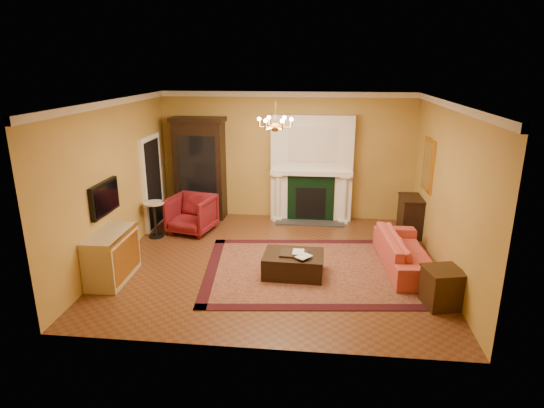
# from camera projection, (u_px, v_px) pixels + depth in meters

# --- Properties ---
(floor) EXTENTS (6.00, 5.50, 0.02)m
(floor) POSITION_uv_depth(u_px,v_px,m) (275.00, 263.00, 8.63)
(floor) COLOR brown
(floor) RESTS_ON ground
(ceiling) EXTENTS (6.00, 5.50, 0.02)m
(ceiling) POSITION_uv_depth(u_px,v_px,m) (275.00, 100.00, 7.74)
(ceiling) COLOR white
(ceiling) RESTS_ON wall_back
(wall_back) EXTENTS (6.00, 0.02, 3.00)m
(wall_back) POSITION_uv_depth(u_px,v_px,m) (287.00, 156.00, 10.80)
(wall_back) COLOR gold
(wall_back) RESTS_ON floor
(wall_front) EXTENTS (6.00, 0.02, 3.00)m
(wall_front) POSITION_uv_depth(u_px,v_px,m) (252.00, 243.00, 5.56)
(wall_front) COLOR gold
(wall_front) RESTS_ON floor
(wall_left) EXTENTS (0.02, 5.50, 3.00)m
(wall_left) POSITION_uv_depth(u_px,v_px,m) (115.00, 181.00, 8.49)
(wall_left) COLOR gold
(wall_left) RESTS_ON floor
(wall_right) EXTENTS (0.02, 5.50, 3.00)m
(wall_right) POSITION_uv_depth(u_px,v_px,m) (448.00, 191.00, 7.87)
(wall_right) COLOR gold
(wall_right) RESTS_ON floor
(fireplace) EXTENTS (1.90, 0.70, 2.50)m
(fireplace) POSITION_uv_depth(u_px,v_px,m) (312.00, 171.00, 10.65)
(fireplace) COLOR white
(fireplace) RESTS_ON wall_back
(crown_molding) EXTENTS (6.00, 5.50, 0.12)m
(crown_molding) POSITION_uv_depth(u_px,v_px,m) (280.00, 100.00, 8.67)
(crown_molding) COLOR silver
(crown_molding) RESTS_ON ceiling
(doorway) EXTENTS (0.08, 1.05, 2.10)m
(doorway) POSITION_uv_depth(u_px,v_px,m) (152.00, 182.00, 10.23)
(doorway) COLOR white
(doorway) RESTS_ON wall_left
(tv_panel) EXTENTS (0.09, 0.95, 0.58)m
(tv_panel) POSITION_uv_depth(u_px,v_px,m) (105.00, 198.00, 7.96)
(tv_panel) COLOR black
(tv_panel) RESTS_ON wall_left
(gilt_mirror) EXTENTS (0.06, 0.76, 1.05)m
(gilt_mirror) POSITION_uv_depth(u_px,v_px,m) (428.00, 165.00, 9.16)
(gilt_mirror) COLOR gold
(gilt_mirror) RESTS_ON wall_right
(chandelier) EXTENTS (0.63, 0.55, 0.53)m
(chandelier) POSITION_uv_depth(u_px,v_px,m) (275.00, 124.00, 7.85)
(chandelier) COLOR gold
(chandelier) RESTS_ON ceiling
(oriental_rug) EXTENTS (4.14, 3.28, 0.02)m
(oriental_rug) POSITION_uv_depth(u_px,v_px,m) (312.00, 270.00, 8.29)
(oriental_rug) COLOR #4D1310
(oriental_rug) RESTS_ON floor
(china_cabinet) EXTENTS (1.17, 0.55, 2.32)m
(china_cabinet) POSITION_uv_depth(u_px,v_px,m) (200.00, 171.00, 10.86)
(china_cabinet) COLOR black
(china_cabinet) RESTS_ON floor
(wingback_armchair) EXTENTS (1.07, 1.03, 0.92)m
(wingback_armchair) POSITION_uv_depth(u_px,v_px,m) (191.00, 212.00, 10.04)
(wingback_armchair) COLOR maroon
(wingback_armchair) RESTS_ON floor
(pedestal_table) EXTENTS (0.44, 0.44, 0.79)m
(pedestal_table) POSITION_uv_depth(u_px,v_px,m) (155.00, 217.00, 9.75)
(pedestal_table) COLOR black
(pedestal_table) RESTS_ON floor
(commode) EXTENTS (0.57, 1.16, 0.86)m
(commode) POSITION_uv_depth(u_px,v_px,m) (112.00, 256.00, 7.83)
(commode) COLOR #BFB28B
(commode) RESTS_ON floor
(coral_sofa) EXTENTS (0.78, 2.16, 0.83)m
(coral_sofa) POSITION_uv_depth(u_px,v_px,m) (407.00, 246.00, 8.29)
(coral_sofa) COLOR #BF4C3C
(coral_sofa) RESTS_ON floor
(end_table) EXTENTS (0.61, 0.61, 0.59)m
(end_table) POSITION_uv_depth(u_px,v_px,m) (442.00, 289.00, 6.99)
(end_table) COLOR #36210E
(end_table) RESTS_ON floor
(console_table) EXTENTS (0.44, 0.75, 0.83)m
(console_table) POSITION_uv_depth(u_px,v_px,m) (410.00, 217.00, 9.87)
(console_table) COLOR black
(console_table) RESTS_ON floor
(leather_ottoman) EXTENTS (1.07, 0.79, 0.39)m
(leather_ottoman) POSITION_uv_depth(u_px,v_px,m) (293.00, 264.00, 8.04)
(leather_ottoman) COLOR black
(leather_ottoman) RESTS_ON oriental_rug
(ottoman_tray) EXTENTS (0.51, 0.41, 0.03)m
(ottoman_tray) POSITION_uv_depth(u_px,v_px,m) (294.00, 253.00, 7.97)
(ottoman_tray) COLOR black
(ottoman_tray) RESTS_ON leather_ottoman
(book_a) EXTENTS (0.20, 0.03, 0.27)m
(book_a) POSITION_uv_depth(u_px,v_px,m) (293.00, 245.00, 7.92)
(book_a) COLOR gray
(book_a) RESTS_ON ottoman_tray
(book_b) EXTENTS (0.16, 0.14, 0.27)m
(book_b) POSITION_uv_depth(u_px,v_px,m) (300.00, 248.00, 7.80)
(book_b) COLOR gray
(book_b) RESTS_ON ottoman_tray
(topiary_left) EXTENTS (0.15, 0.15, 0.40)m
(topiary_left) POSITION_uv_depth(u_px,v_px,m) (281.00, 160.00, 10.61)
(topiary_left) COLOR gray
(topiary_left) RESTS_ON fireplace
(topiary_right) EXTENTS (0.18, 0.18, 0.48)m
(topiary_right) POSITION_uv_depth(u_px,v_px,m) (343.00, 160.00, 10.45)
(topiary_right) COLOR gray
(topiary_right) RESTS_ON fireplace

